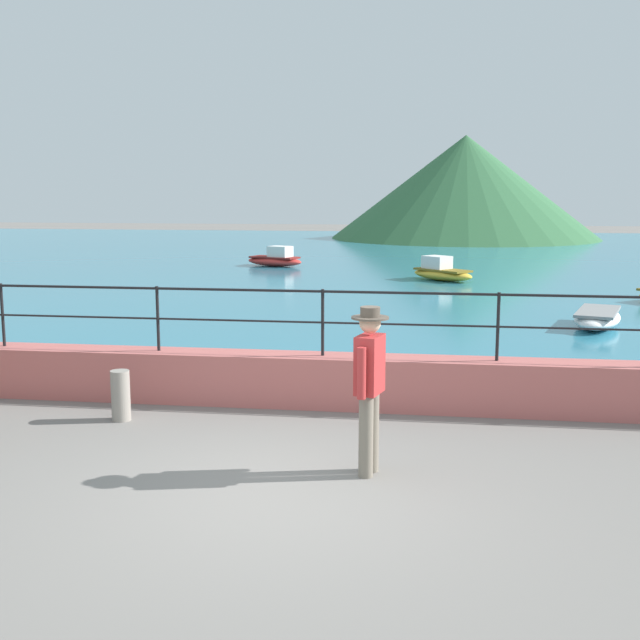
# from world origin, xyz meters

# --- Properties ---
(ground_plane) EXTENTS (120.00, 120.00, 0.00)m
(ground_plane) POSITION_xyz_m (0.00, 0.00, 0.00)
(ground_plane) COLOR slate
(promenade_wall) EXTENTS (20.00, 0.56, 0.70)m
(promenade_wall) POSITION_xyz_m (0.00, 3.20, 0.35)
(promenade_wall) COLOR #BC605B
(promenade_wall) RESTS_ON ground
(railing) EXTENTS (18.44, 0.04, 0.90)m
(railing) POSITION_xyz_m (0.00, 3.20, 1.34)
(railing) COLOR black
(railing) RESTS_ON promenade_wall
(lake_water) EXTENTS (64.00, 44.32, 0.06)m
(lake_water) POSITION_xyz_m (0.00, 25.84, 0.03)
(lake_water) COLOR teal
(lake_water) RESTS_ON ground
(hill_main) EXTENTS (15.97, 15.97, 6.09)m
(hill_main) POSITION_xyz_m (3.18, 41.04, 3.05)
(hill_main) COLOR #33663D
(hill_main) RESTS_ON ground
(person_walking) EXTENTS (0.38, 0.55, 1.75)m
(person_walking) POSITION_xyz_m (0.84, 0.68, 0.98)
(person_walking) COLOR slate
(person_walking) RESTS_ON ground
(bollard) EXTENTS (0.24, 0.24, 0.65)m
(bollard) POSITION_xyz_m (-2.45, 2.15, 0.32)
(bollard) COLOR gray
(bollard) RESTS_ON ground
(boat_1) EXTENTS (2.31, 2.21, 0.76)m
(boat_1) POSITION_xyz_m (1.71, 18.24, 0.33)
(boat_1) COLOR gold
(boat_1) RESTS_ON lake_water
(boat_3) EXTENTS (2.47, 1.66, 0.76)m
(boat_3) POSITION_xyz_m (-4.46, 22.11, 0.33)
(boat_3) COLOR red
(boat_3) RESTS_ON lake_water
(boat_4) EXTENTS (1.53, 2.46, 0.36)m
(boat_4) POSITION_xyz_m (4.89, 9.88, 0.26)
(boat_4) COLOR white
(boat_4) RESTS_ON lake_water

